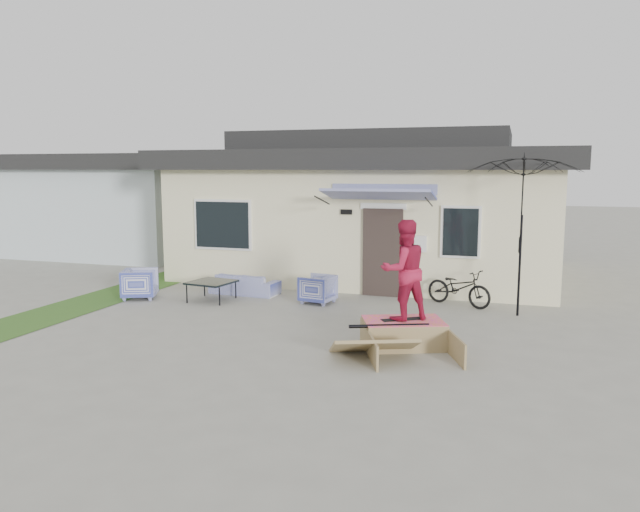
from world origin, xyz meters
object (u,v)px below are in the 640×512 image
(loveseat, at_px, (245,281))
(skate_ramp, at_px, (403,333))
(armchair_left, at_px, (140,282))
(coffee_table, at_px, (212,291))
(armchair_right, at_px, (318,288))
(bicycle, at_px, (459,284))
(skateboard, at_px, (403,319))
(skater, at_px, (404,268))
(patio_umbrella, at_px, (521,232))

(loveseat, relative_size, skate_ramp, 0.94)
(armchair_left, distance_m, coffee_table, 1.75)
(armchair_left, relative_size, skate_ramp, 0.44)
(coffee_table, bearing_deg, armchair_right, 12.05)
(bicycle, distance_m, skateboard, 3.52)
(loveseat, distance_m, coffee_table, 1.03)
(coffee_table, height_order, skateboard, skateboard)
(skater, bearing_deg, loveseat, -72.88)
(armchair_right, bearing_deg, skateboard, 50.83)
(coffee_table, bearing_deg, skater, -24.70)
(armchair_left, xyz_separation_m, skateboard, (6.58, -1.94, 0.08))
(skate_ramp, xyz_separation_m, skateboard, (-0.02, 0.04, 0.25))
(bicycle, height_order, patio_umbrella, patio_umbrella)
(coffee_table, distance_m, patio_umbrella, 6.94)
(loveseat, bearing_deg, skate_ramp, 147.87)
(loveseat, height_order, skateboard, loveseat)
(coffee_table, height_order, skate_ramp, coffee_table)
(patio_umbrella, relative_size, skater, 1.42)
(skate_ramp, bearing_deg, skateboard, 90.00)
(armchair_right, bearing_deg, patio_umbrella, 100.86)
(loveseat, height_order, coffee_table, loveseat)
(armchair_left, distance_m, skater, 6.93)
(armchair_right, xyz_separation_m, patio_umbrella, (4.33, 0.13, 1.39))
(armchair_left, bearing_deg, armchair_right, -102.67)
(skateboard, bearing_deg, armchair_left, 131.07)
(skate_ramp, bearing_deg, patio_umbrella, 35.34)
(loveseat, height_order, armchair_right, armchair_right)
(patio_umbrella, bearing_deg, skate_ramp, -122.49)
(skate_ramp, xyz_separation_m, skater, (-0.02, 0.04, 1.13))
(patio_umbrella, xyz_separation_m, skate_ramp, (-1.86, -2.93, -1.53))
(skate_ramp, relative_size, skater, 1.04)
(loveseat, xyz_separation_m, bicycle, (5.09, 0.28, 0.17))
(patio_umbrella, bearing_deg, skateboard, -123.09)
(loveseat, relative_size, armchair_right, 2.37)
(armchair_right, height_order, skateboard, armchair_right)
(armchair_left, height_order, bicycle, bicycle)
(coffee_table, xyz_separation_m, skateboard, (4.86, -2.24, 0.24))
(armchair_left, bearing_deg, skate_ramp, -130.50)
(loveseat, height_order, armchair_left, armchair_left)
(armchair_left, xyz_separation_m, skater, (6.58, -1.94, 0.96))
(patio_umbrella, distance_m, skate_ramp, 3.79)
(skater, bearing_deg, skate_ramp, 74.80)
(bicycle, bearing_deg, patio_umbrella, -89.79)
(armchair_right, relative_size, skate_ramp, 0.40)
(loveseat, height_order, patio_umbrella, patio_umbrella)
(armchair_right, height_order, bicycle, bicycle)
(coffee_table, relative_size, skater, 0.54)
(patio_umbrella, bearing_deg, loveseat, 177.28)
(skate_ramp, height_order, skater, skater)
(bicycle, bearing_deg, skater, -165.30)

